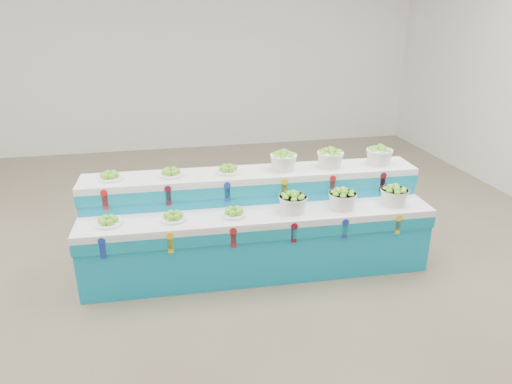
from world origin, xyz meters
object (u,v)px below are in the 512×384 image
(basket_lower_left, at_px, (293,202))
(basket_upper_right, at_px, (379,155))
(plate_upper_mid, at_px, (171,172))
(display_stand, at_px, (256,223))

(basket_lower_left, bearing_deg, basket_upper_right, 20.27)
(basket_lower_left, height_order, plate_upper_mid, plate_upper_mid)
(basket_lower_left, distance_m, basket_upper_right, 1.22)
(display_stand, height_order, basket_upper_right, basket_upper_right)
(display_stand, xyz_separation_m, basket_upper_right, (1.44, 0.17, 0.62))
(basket_lower_left, xyz_separation_m, plate_upper_mid, (-1.18, 0.49, 0.24))
(plate_upper_mid, distance_m, basket_upper_right, 2.30)
(display_stand, xyz_separation_m, basket_lower_left, (0.33, -0.24, 0.32))
(display_stand, xyz_separation_m, plate_upper_mid, (-0.85, 0.25, 0.56))
(display_stand, height_order, plate_upper_mid, plate_upper_mid)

